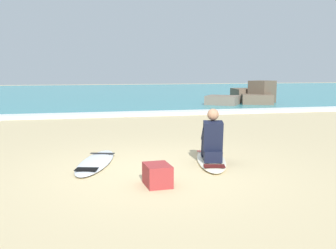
{
  "coord_description": "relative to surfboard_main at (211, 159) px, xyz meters",
  "views": [
    {
      "loc": [
        -1.29,
        -6.3,
        1.71
      ],
      "look_at": [
        0.56,
        1.71,
        0.55
      ],
      "focal_mm": 41.79,
      "sensor_mm": 36.0,
      "label": 1
    }
  ],
  "objects": [
    {
      "name": "breaking_foam",
      "position": [
        -1.11,
        7.73,
        0.02
      ],
      "size": [
        80.0,
        0.9,
        0.11
      ],
      "primitive_type": "cube",
      "color": "white",
      "rests_on": "ground"
    },
    {
      "name": "rock_outcrop_distant",
      "position": [
        5.67,
        10.82,
        0.34
      ],
      "size": [
        3.84,
        3.36,
        1.17
      ],
      "color": "#756656",
      "rests_on": "ground"
    },
    {
      "name": "surfboard_main",
      "position": [
        0.0,
        0.0,
        0.0
      ],
      "size": [
        1.01,
        2.11,
        0.08
      ],
      "color": "#EFE5C6",
      "rests_on": "ground"
    },
    {
      "name": "surfboard_spare_near",
      "position": [
        -2.13,
        0.27,
        -0.0
      ],
      "size": [
        1.06,
        2.12,
        0.08
      ],
      "color": "silver",
      "rests_on": "ground"
    },
    {
      "name": "sea",
      "position": [
        -1.11,
        21.43,
        0.01
      ],
      "size": [
        80.0,
        28.0,
        0.1
      ],
      "primitive_type": "cube",
      "color": "teal",
      "rests_on": "ground"
    },
    {
      "name": "surfer_seated",
      "position": [
        -0.06,
        -0.22,
        0.4
      ],
      "size": [
        0.48,
        0.76,
        0.95
      ],
      "color": "black",
      "rests_on": "surfboard_main"
    },
    {
      "name": "beach_bag",
      "position": [
        -1.29,
        -1.29,
        0.12
      ],
      "size": [
        0.39,
        0.5,
        0.32
      ],
      "primitive_type": "cube",
      "rotation": [
        0.0,
        0.0,
        0.06
      ],
      "color": "maroon",
      "rests_on": "ground"
    },
    {
      "name": "ground_plane",
      "position": [
        -1.11,
        -0.51,
        -0.04
      ],
      "size": [
        80.0,
        80.0,
        0.0
      ],
      "primitive_type": "plane",
      "color": "#CCB584"
    }
  ]
}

